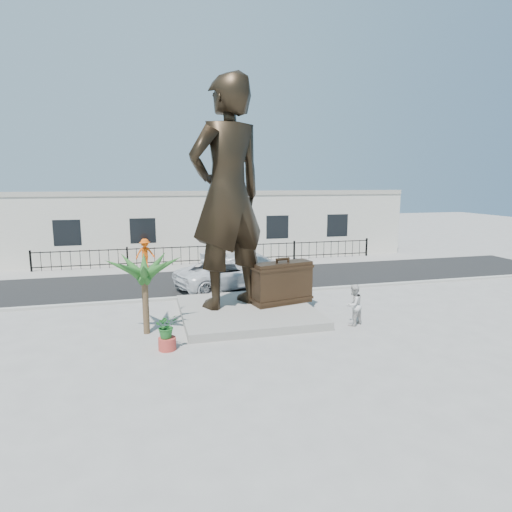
{
  "coord_description": "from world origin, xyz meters",
  "views": [
    {
      "loc": [
        -4.29,
        -14.61,
        5.28
      ],
      "look_at": [
        0.0,
        2.0,
        2.3
      ],
      "focal_mm": 30.0,
      "sensor_mm": 36.0,
      "label": 1
    }
  ],
  "objects_px": {
    "suitcase": "(282,283)",
    "car_white": "(227,274)",
    "statue": "(228,194)",
    "tourist": "(354,305)"
  },
  "relations": [
    {
      "from": "suitcase",
      "to": "car_white",
      "type": "height_order",
      "value": "suitcase"
    },
    {
      "from": "suitcase",
      "to": "car_white",
      "type": "relative_size",
      "value": 0.47
    },
    {
      "from": "car_white",
      "to": "tourist",
      "type": "bearing_deg",
      "value": -172.64
    },
    {
      "from": "tourist",
      "to": "car_white",
      "type": "distance_m",
      "value": 7.58
    },
    {
      "from": "statue",
      "to": "suitcase",
      "type": "relative_size",
      "value": 3.66
    },
    {
      "from": "tourist",
      "to": "car_white",
      "type": "xyz_separation_m",
      "value": [
        -3.51,
        6.71,
        -0.04
      ]
    },
    {
      "from": "suitcase",
      "to": "tourist",
      "type": "bearing_deg",
      "value": -63.77
    },
    {
      "from": "statue",
      "to": "car_white",
      "type": "relative_size",
      "value": 1.73
    },
    {
      "from": "suitcase",
      "to": "car_white",
      "type": "xyz_separation_m",
      "value": [
        -1.53,
        4.27,
        -0.44
      ]
    },
    {
      "from": "car_white",
      "to": "statue",
      "type": "bearing_deg",
      "value": 150.13
    }
  ]
}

